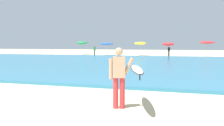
{
  "coord_description": "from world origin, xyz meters",
  "views": [
    {
      "loc": [
        5.06,
        -5.73,
        1.82
      ],
      "look_at": [
        2.07,
        3.68,
        1.1
      ],
      "focal_mm": 41.1,
      "sensor_mm": 36.0,
      "label": 1
    }
  ],
  "objects_px": {
    "beach_umbrella_0": "(82,43)",
    "beach_umbrella_3": "(168,44)",
    "beach_umbrella_1": "(106,44)",
    "beachgoer_near_row_mid": "(169,51)",
    "beach_umbrella_2": "(140,43)",
    "beach_umbrella_4": "(207,42)",
    "beachgoer_near_row_left": "(95,50)",
    "surfer_with_board": "(127,72)"
  },
  "relations": [
    {
      "from": "surfer_with_board",
      "to": "beach_umbrella_2",
      "type": "bearing_deg",
      "value": 100.74
    },
    {
      "from": "beach_umbrella_2",
      "to": "beach_umbrella_4",
      "type": "xyz_separation_m",
      "value": [
        10.03,
        -1.35,
        0.12
      ]
    },
    {
      "from": "surfer_with_board",
      "to": "beach_umbrella_0",
      "type": "distance_m",
      "value": 38.35
    },
    {
      "from": "beach_umbrella_1",
      "to": "beach_umbrella_4",
      "type": "distance_m",
      "value": 15.92
    },
    {
      "from": "beach_umbrella_1",
      "to": "beachgoer_near_row_mid",
      "type": "distance_m",
      "value": 10.7
    },
    {
      "from": "beach_umbrella_1",
      "to": "beach_umbrella_3",
      "type": "relative_size",
      "value": 1.06
    },
    {
      "from": "beach_umbrella_4",
      "to": "beachgoer_near_row_mid",
      "type": "distance_m",
      "value": 5.49
    },
    {
      "from": "beach_umbrella_1",
      "to": "beachgoer_near_row_left",
      "type": "distance_m",
      "value": 2.72
    },
    {
      "from": "beach_umbrella_4",
      "to": "beachgoer_near_row_left",
      "type": "xyz_separation_m",
      "value": [
        -17.15,
        -0.64,
        -1.27
      ]
    },
    {
      "from": "beach_umbrella_0",
      "to": "beach_umbrella_1",
      "type": "height_order",
      "value": "beach_umbrella_0"
    },
    {
      "from": "beach_umbrella_3",
      "to": "beach_umbrella_4",
      "type": "bearing_deg",
      "value": 2.44
    },
    {
      "from": "surfer_with_board",
      "to": "beachgoer_near_row_left",
      "type": "xyz_separation_m",
      "value": [
        -13.53,
        31.83,
        -0.18
      ]
    },
    {
      "from": "beachgoer_near_row_mid",
      "to": "surfer_with_board",
      "type": "bearing_deg",
      "value": -86.94
    },
    {
      "from": "beach_umbrella_4",
      "to": "beachgoer_near_row_left",
      "type": "bearing_deg",
      "value": -177.87
    },
    {
      "from": "beach_umbrella_2",
      "to": "beach_umbrella_3",
      "type": "relative_size",
      "value": 1.05
    },
    {
      "from": "beach_umbrella_0",
      "to": "surfer_with_board",
      "type": "bearing_deg",
      "value": -63.83
    },
    {
      "from": "beach_umbrella_1",
      "to": "beachgoer_near_row_mid",
      "type": "height_order",
      "value": "beach_umbrella_1"
    },
    {
      "from": "beach_umbrella_1",
      "to": "beach_umbrella_4",
      "type": "xyz_separation_m",
      "value": [
        15.84,
        -1.5,
        0.21
      ]
    },
    {
      "from": "beach_umbrella_2",
      "to": "beach_umbrella_3",
      "type": "xyz_separation_m",
      "value": [
        4.56,
        -1.59,
        -0.14
      ]
    },
    {
      "from": "beach_umbrella_3",
      "to": "beach_umbrella_4",
      "type": "xyz_separation_m",
      "value": [
        5.47,
        0.23,
        0.26
      ]
    },
    {
      "from": "beach_umbrella_2",
      "to": "beachgoer_near_row_mid",
      "type": "height_order",
      "value": "beach_umbrella_2"
    },
    {
      "from": "surfer_with_board",
      "to": "beach_umbrella_0",
      "type": "xyz_separation_m",
      "value": [
        -16.91,
        34.41,
        1.07
      ]
    },
    {
      "from": "beach_umbrella_0",
      "to": "beach_umbrella_1",
      "type": "bearing_deg",
      "value": -5.29
    },
    {
      "from": "beachgoer_near_row_left",
      "to": "beachgoer_near_row_mid",
      "type": "height_order",
      "value": "same"
    },
    {
      "from": "beach_umbrella_2",
      "to": "beach_umbrella_3",
      "type": "bearing_deg",
      "value": -19.19
    },
    {
      "from": "beach_umbrella_2",
      "to": "beachgoer_near_row_left",
      "type": "distance_m",
      "value": 7.48
    },
    {
      "from": "surfer_with_board",
      "to": "beach_umbrella_0",
      "type": "height_order",
      "value": "beach_umbrella_0"
    },
    {
      "from": "beach_umbrella_3",
      "to": "surfer_with_board",
      "type": "bearing_deg",
      "value": -86.7
    },
    {
      "from": "beach_umbrella_0",
      "to": "beachgoer_near_row_mid",
      "type": "bearing_deg",
      "value": -8.04
    },
    {
      "from": "beach_umbrella_3",
      "to": "beachgoer_near_row_mid",
      "type": "bearing_deg",
      "value": 9.64
    },
    {
      "from": "beach_umbrella_0",
      "to": "beach_umbrella_3",
      "type": "distance_m",
      "value": 15.21
    },
    {
      "from": "beach_umbrella_0",
      "to": "beach_umbrella_3",
      "type": "xyz_separation_m",
      "value": [
        15.05,
        -2.17,
        -0.24
      ]
    },
    {
      "from": "beach_umbrella_4",
      "to": "beach_umbrella_1",
      "type": "bearing_deg",
      "value": 174.58
    },
    {
      "from": "beach_umbrella_1",
      "to": "beachgoer_near_row_mid",
      "type": "xyz_separation_m",
      "value": [
        10.51,
        -1.71,
        -1.06
      ]
    },
    {
      "from": "beach_umbrella_2",
      "to": "beachgoer_near_row_left",
      "type": "relative_size",
      "value": 1.41
    },
    {
      "from": "surfer_with_board",
      "to": "beach_umbrella_0",
      "type": "bearing_deg",
      "value": 116.17
    },
    {
      "from": "beach_umbrella_0",
      "to": "beachgoer_near_row_left",
      "type": "bearing_deg",
      "value": -37.31
    },
    {
      "from": "surfer_with_board",
      "to": "beach_umbrella_1",
      "type": "relative_size",
      "value": 1.1
    },
    {
      "from": "beach_umbrella_1",
      "to": "beachgoer_near_row_left",
      "type": "xyz_separation_m",
      "value": [
        -1.3,
        -2.14,
        -1.06
      ]
    },
    {
      "from": "beach_umbrella_0",
      "to": "beachgoer_near_row_mid",
      "type": "height_order",
      "value": "beach_umbrella_0"
    },
    {
      "from": "beach_umbrella_2",
      "to": "beachgoer_near_row_mid",
      "type": "distance_m",
      "value": 5.08
    },
    {
      "from": "beach_umbrella_0",
      "to": "beach_umbrella_4",
      "type": "xyz_separation_m",
      "value": [
        20.53,
        -1.94,
        0.01
      ]
    }
  ]
}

